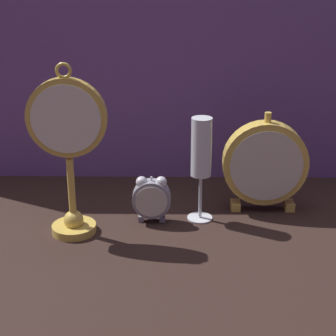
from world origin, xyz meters
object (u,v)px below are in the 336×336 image
object	(u,v)px
champagne_flute	(201,155)
mantel_clock_silver	(265,164)
alarm_clock_twin_bell	(152,197)
pocket_watch_on_stand	(69,151)

from	to	relation	value
champagne_flute	mantel_clock_silver	bearing A→B (deg)	18.43
mantel_clock_silver	champagne_flute	distance (m)	0.15
alarm_clock_twin_bell	mantel_clock_silver	world-z (taller)	mantel_clock_silver
mantel_clock_silver	champagne_flute	xyz separation A→B (m)	(-0.14, -0.04, 0.04)
mantel_clock_silver	alarm_clock_twin_bell	bearing A→B (deg)	-165.69
pocket_watch_on_stand	alarm_clock_twin_bell	bearing A→B (deg)	17.88
pocket_watch_on_stand	alarm_clock_twin_bell	size ratio (longest dim) A/B	3.39
mantel_clock_silver	champagne_flute	world-z (taller)	champagne_flute
pocket_watch_on_stand	alarm_clock_twin_bell	xyz separation A→B (m)	(0.15, 0.05, -0.12)
alarm_clock_twin_bell	champagne_flute	distance (m)	0.13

